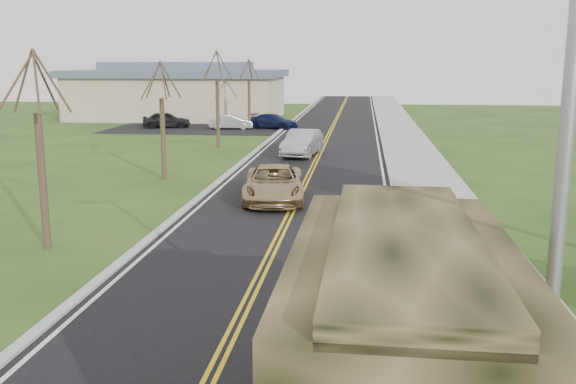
# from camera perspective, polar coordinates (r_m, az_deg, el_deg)

# --- Properties ---
(road) EXTENTS (8.00, 120.00, 0.01)m
(road) POSITION_cam_1_polar(r_m,az_deg,el_deg) (48.60, 3.49, 4.79)
(road) COLOR black
(road) RESTS_ON ground
(curb_right) EXTENTS (0.30, 120.00, 0.12)m
(curb_right) POSITION_cam_1_polar(r_m,az_deg,el_deg) (48.55, 8.40, 4.74)
(curb_right) COLOR #9E998E
(curb_right) RESTS_ON ground
(sidewalk_right) EXTENTS (3.20, 120.00, 0.10)m
(sidewalk_right) POSITION_cam_1_polar(r_m,az_deg,el_deg) (48.63, 10.47, 4.67)
(sidewalk_right) COLOR #9E998E
(sidewalk_right) RESTS_ON ground
(curb_left) EXTENTS (0.30, 120.00, 0.10)m
(curb_left) POSITION_cam_1_polar(r_m,az_deg,el_deg) (49.00, -1.38, 4.91)
(curb_left) COLOR #9E998E
(curb_left) RESTS_ON ground
(street_light) EXTENTS (1.65, 0.22, 8.00)m
(street_light) POSITION_cam_1_polar(r_m,az_deg,el_deg) (8.11, 22.59, 1.63)
(street_light) COLOR gray
(street_light) RESTS_ON ground
(bare_tree_a) EXTENTS (1.93, 2.26, 6.08)m
(bare_tree_a) POSITION_cam_1_polar(r_m,az_deg,el_deg) (20.83, -21.09, 2.27)
(bare_tree_a) COLOR #38281C
(bare_tree_a) RESTS_ON ground
(bare_tree_b) EXTENTS (1.83, 2.14, 5.73)m
(bare_tree_b) POSITION_cam_1_polar(r_m,az_deg,el_deg) (31.87, -11.08, 5.51)
(bare_tree_b) COLOR #38281C
(bare_tree_b) RESTS_ON ground
(bare_tree_c) EXTENTS (2.04, 2.39, 6.42)m
(bare_tree_c) POSITION_cam_1_polar(r_m,az_deg,el_deg) (43.39, -6.28, 7.60)
(bare_tree_c) COLOR #38281C
(bare_tree_c) RESTS_ON ground
(bare_tree_d) EXTENTS (1.88, 2.20, 5.91)m
(bare_tree_d) POSITION_cam_1_polar(r_m,az_deg,el_deg) (55.14, -3.48, 8.24)
(bare_tree_d) COLOR #38281C
(bare_tree_d) RESTS_ON ground
(commercial_building) EXTENTS (25.50, 21.50, 5.65)m
(commercial_building) POSITION_cam_1_polar(r_m,az_deg,el_deg) (66.89, -9.64, 8.79)
(commercial_building) COLOR tan
(commercial_building) RESTS_ON ground
(military_truck) EXTENTS (2.71, 7.53, 3.74)m
(military_truck) POSITION_cam_1_polar(r_m,az_deg,el_deg) (8.88, 9.77, -12.27)
(military_truck) COLOR black
(military_truck) RESTS_ON ground
(suv_champagne) EXTENTS (3.04, 5.51, 1.46)m
(suv_champagne) POSITION_cam_1_polar(r_m,az_deg,el_deg) (26.57, -1.28, 0.75)
(suv_champagne) COLOR tan
(suv_champagne) RESTS_ON ground
(sedan_silver) EXTENTS (2.31, 4.99, 1.59)m
(sedan_silver) POSITION_cam_1_polar(r_m,az_deg,el_deg) (39.38, 1.26, 4.37)
(sedan_silver) COLOR #B3B2B7
(sedan_silver) RESTS_ON ground
(lot_car_dark) EXTENTS (4.38, 2.61, 1.40)m
(lot_car_dark) POSITION_cam_1_polar(r_m,az_deg,el_deg) (57.26, -10.75, 6.32)
(lot_car_dark) COLOR black
(lot_car_dark) RESTS_ON ground
(lot_car_silver) EXTENTS (3.86, 1.80, 1.22)m
(lot_car_silver) POSITION_cam_1_polar(r_m,az_deg,el_deg) (55.28, -5.07, 6.21)
(lot_car_silver) COLOR #B8B7BD
(lot_car_silver) RESTS_ON ground
(lot_car_navy) EXTENTS (4.69, 3.05, 1.26)m
(lot_car_navy) POSITION_cam_1_polar(r_m,az_deg,el_deg) (55.58, -1.30, 6.30)
(lot_car_navy) COLOR #0F1637
(lot_car_navy) RESTS_ON ground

